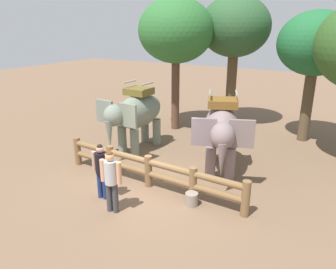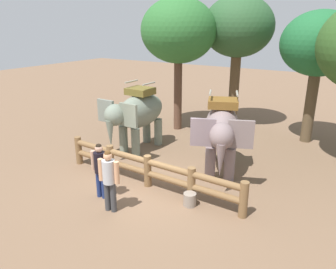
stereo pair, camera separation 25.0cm
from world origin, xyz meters
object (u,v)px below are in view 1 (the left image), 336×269
(elephant_near_left, at_px, (136,113))
(tree_back_center, at_px, (235,28))
(tourist_man_in_blue, at_px, (101,168))
(feed_bucket, at_px, (192,199))
(tree_far_left, at_px, (176,32))
(elephant_center, at_px, (221,129))
(tourist_woman_in_black, at_px, (111,177))
(tree_far_right, at_px, (316,45))
(log_fence, at_px, (148,169))

(elephant_near_left, distance_m, tree_back_center, 6.64)
(elephant_near_left, relative_size, tourist_man_in_blue, 1.89)
(elephant_near_left, bearing_deg, feed_bucket, -34.85)
(tree_far_left, relative_size, feed_bucket, 16.01)
(elephant_center, relative_size, tree_back_center, 0.54)
(tourist_man_in_blue, height_order, tree_far_left, tree_far_left)
(feed_bucket, bearing_deg, tree_far_left, 123.20)
(elephant_near_left, height_order, tourist_man_in_blue, elephant_near_left)
(tree_far_left, xyz_separation_m, feed_bucket, (3.97, -6.07, -4.45))
(tourist_woman_in_black, height_order, tree_far_right, tree_far_right)
(elephant_center, relative_size, tree_far_left, 0.55)
(elephant_center, distance_m, tourist_man_in_blue, 4.21)
(tree_far_left, bearing_deg, tree_back_center, 46.10)
(tree_far_left, bearing_deg, tourist_man_in_blue, -78.07)
(log_fence, relative_size, tourist_man_in_blue, 3.86)
(log_fence, bearing_deg, feed_bucket, -11.10)
(elephant_center, bearing_deg, log_fence, -126.42)
(tree_far_left, distance_m, tree_far_right, 5.99)
(elephant_near_left, height_order, tree_back_center, tree_back_center)
(elephant_center, xyz_separation_m, tree_back_center, (-1.78, 5.72, 3.18))
(elephant_near_left, bearing_deg, log_fence, -47.58)
(log_fence, xyz_separation_m, tree_back_center, (-0.21, 7.86, 4.17))
(log_fence, xyz_separation_m, tourist_man_in_blue, (-0.76, -1.33, 0.40))
(elephant_near_left, height_order, feed_bucket, elephant_near_left)
(feed_bucket, bearing_deg, elephant_near_left, 145.15)
(log_fence, bearing_deg, elephant_center, 53.58)
(tree_back_center, distance_m, feed_bucket, 9.58)
(tree_far_right, bearing_deg, feed_bucket, -103.52)
(log_fence, bearing_deg, tree_back_center, 91.54)
(log_fence, distance_m, tourist_man_in_blue, 1.58)
(tree_far_left, bearing_deg, tree_far_right, 14.26)
(elephant_near_left, relative_size, tourist_woman_in_black, 1.80)
(log_fence, relative_size, tourist_woman_in_black, 3.68)
(log_fence, distance_m, tree_back_center, 8.90)
(tree_far_left, bearing_deg, feed_bucket, -56.80)
(elephant_near_left, relative_size, feed_bucket, 8.51)
(tree_back_center, bearing_deg, tourist_man_in_blue, -93.43)
(tree_back_center, xyz_separation_m, tree_far_right, (3.74, -0.65, -0.63))
(tourist_woman_in_black, distance_m, tree_back_center, 10.30)
(tourist_woman_in_black, bearing_deg, tree_far_left, 106.56)
(tourist_man_in_blue, height_order, feed_bucket, tourist_man_in_blue)
(tourist_man_in_blue, xyz_separation_m, feed_bucket, (2.48, 0.99, -0.81))
(elephant_center, xyz_separation_m, tree_far_left, (-3.83, 3.60, 3.04))
(elephant_near_left, height_order, tree_far_left, tree_far_left)
(elephant_near_left, xyz_separation_m, tourist_woman_in_black, (2.13, -4.11, -0.53))
(tree_back_center, height_order, feed_bucket, tree_back_center)
(tree_far_left, relative_size, tree_back_center, 0.98)
(tourist_man_in_blue, bearing_deg, tree_far_right, 63.28)
(tree_far_left, height_order, tree_far_right, tree_far_left)
(tree_back_center, bearing_deg, feed_bucket, -76.74)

